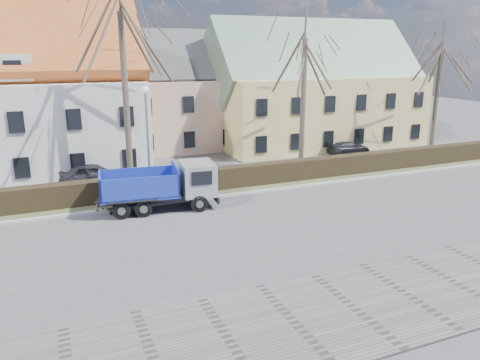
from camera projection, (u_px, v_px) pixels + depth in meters
name	position (u px, v px, depth m)	size (l,w,h in m)	color
ground	(206.00, 230.00, 22.16)	(120.00, 120.00, 0.00)	#505053
sidewalk_near	(294.00, 322.00, 14.59)	(80.00, 5.00, 0.08)	slate
curb_far	(180.00, 201.00, 26.23)	(80.00, 0.30, 0.12)	#ABABAA
grass_strip	(173.00, 193.00, 27.65)	(80.00, 3.00, 0.10)	#4C5831
hedge	(173.00, 185.00, 27.32)	(60.00, 0.90, 1.30)	black
building_pink	(175.00, 101.00, 40.34)	(10.80, 8.80, 8.00)	#CEA892
building_yellow	(313.00, 96.00, 42.07)	(18.80, 10.80, 8.50)	#D9C777
tree_1	(125.00, 84.00, 27.27)	(9.20, 9.20, 12.65)	brown
tree_2	(303.00, 92.00, 31.95)	(8.00, 8.00, 11.00)	brown
tree_3	(437.00, 90.00, 36.48)	(7.60, 7.60, 10.45)	brown
dump_truck	(155.00, 187.00, 24.66)	(6.33, 2.35, 2.53)	#162B9B
streetlight	(148.00, 140.00, 27.10)	(0.50, 0.50, 6.38)	gray
cart_frame	(96.00, 207.00, 24.38)	(0.77, 0.44, 0.70)	silver
parked_car_a	(93.00, 174.00, 29.32)	(1.67, 4.15, 1.41)	#28262F
parked_car_b	(349.00, 148.00, 38.02)	(1.49, 3.67, 1.07)	black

